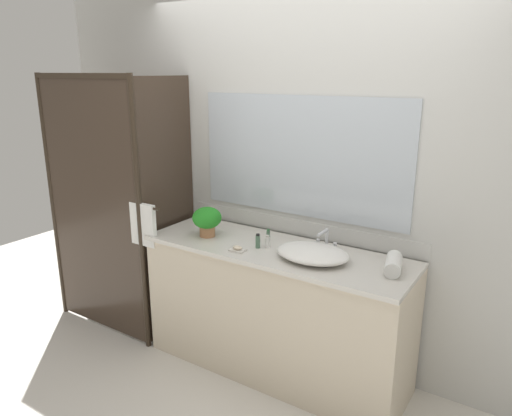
{
  "coord_description": "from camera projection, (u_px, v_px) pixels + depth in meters",
  "views": [
    {
      "loc": [
        1.48,
        -2.51,
        2.01
      ],
      "look_at": [
        -0.15,
        0.0,
        1.15
      ],
      "focal_mm": 33.5,
      "sensor_mm": 36.0,
      "label": 1
    }
  ],
  "objects": [
    {
      "name": "ground_plane",
      "position": [
        274.0,
        368.0,
        3.35
      ],
      "size": [
        8.0,
        8.0,
        0.0
      ],
      "primitive_type": "plane",
      "color": "silver"
    },
    {
      "name": "wall_back_with_mirror",
      "position": [
        302.0,
        178.0,
        3.27
      ],
      "size": [
        4.4,
        0.06,
        2.6
      ],
      "color": "silver",
      "rests_on": "ground_plane"
    },
    {
      "name": "vanity_cabinet",
      "position": [
        275.0,
        310.0,
        3.24
      ],
      "size": [
        1.8,
        0.58,
        0.9
      ],
      "color": "beige",
      "rests_on": "ground_plane"
    },
    {
      "name": "shower_enclosure",
      "position": [
        117.0,
        207.0,
        3.59
      ],
      "size": [
        1.2,
        0.59,
        2.0
      ],
      "color": "#2D2319",
      "rests_on": "ground_plane"
    },
    {
      "name": "sink_basin",
      "position": [
        312.0,
        253.0,
        2.91
      ],
      "size": [
        0.46,
        0.35,
        0.08
      ],
      "primitive_type": "ellipsoid",
      "color": "white",
      "rests_on": "vanity_cabinet"
    },
    {
      "name": "faucet",
      "position": [
        326.0,
        243.0,
        3.06
      ],
      "size": [
        0.17,
        0.15,
        0.14
      ],
      "color": "silver",
      "rests_on": "vanity_cabinet"
    },
    {
      "name": "potted_plant",
      "position": [
        207.0,
        219.0,
        3.3
      ],
      "size": [
        0.2,
        0.2,
        0.21
      ],
      "color": "#B77A51",
      "rests_on": "vanity_cabinet"
    },
    {
      "name": "soap_dish",
      "position": [
        238.0,
        249.0,
        3.05
      ],
      "size": [
        0.1,
        0.07,
        0.04
      ],
      "color": "silver",
      "rests_on": "vanity_cabinet"
    },
    {
      "name": "amenity_bottle_body_wash",
      "position": [
        268.0,
        235.0,
        3.23
      ],
      "size": [
        0.02,
        0.02,
        0.08
      ],
      "color": "#4C7056",
      "rests_on": "vanity_cabinet"
    },
    {
      "name": "amenity_bottle_shampoo",
      "position": [
        258.0,
        241.0,
        3.1
      ],
      "size": [
        0.03,
        0.03,
        0.1
      ],
      "color": "#4C7056",
      "rests_on": "vanity_cabinet"
    },
    {
      "name": "amenity_bottle_lotion",
      "position": [
        267.0,
        242.0,
        3.11
      ],
      "size": [
        0.03,
        0.03,
        0.08
      ],
      "color": "white",
      "rests_on": "vanity_cabinet"
    },
    {
      "name": "rolled_towel_near_edge",
      "position": [
        393.0,
        264.0,
        2.73
      ],
      "size": [
        0.15,
        0.25,
        0.09
      ],
      "primitive_type": "cylinder",
      "rotation": [
        1.57,
        0.0,
        0.25
      ],
      "color": "white",
      "rests_on": "vanity_cabinet"
    }
  ]
}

